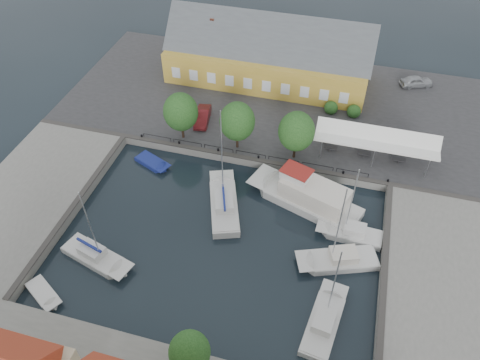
# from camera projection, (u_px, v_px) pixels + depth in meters

# --- Properties ---
(ground) EXTENTS (140.00, 140.00, 0.00)m
(ground) POSITION_uv_depth(u_px,v_px,m) (225.00, 229.00, 49.08)
(ground) COLOR black
(ground) RESTS_ON ground
(north_quay) EXTENTS (56.00, 26.00, 1.00)m
(north_quay) POSITION_uv_depth(u_px,v_px,m) (273.00, 103.00, 64.62)
(north_quay) COLOR #2D2D30
(north_quay) RESTS_ON ground
(west_quay) EXTENTS (12.00, 24.00, 1.00)m
(west_quay) POSITION_uv_depth(u_px,v_px,m) (29.00, 198.00, 51.55)
(west_quay) COLOR slate
(west_quay) RESTS_ON ground
(east_quay) EXTENTS (12.00, 24.00, 1.00)m
(east_quay) POSITION_uv_depth(u_px,v_px,m) (446.00, 290.00, 43.14)
(east_quay) COLOR slate
(east_quay) RESTS_ON ground
(quay_edge_fittings) EXTENTS (56.00, 24.72, 0.40)m
(quay_edge_fittings) POSITION_uv_depth(u_px,v_px,m) (237.00, 190.00, 51.61)
(quay_edge_fittings) COLOR #383533
(quay_edge_fittings) RESTS_ON north_quay
(warehouse) EXTENTS (28.56, 14.00, 9.55)m
(warehouse) POSITION_uv_depth(u_px,v_px,m) (264.00, 56.00, 66.08)
(warehouse) COLOR gold
(warehouse) RESTS_ON north_quay
(tent_canopy) EXTENTS (14.00, 4.00, 2.83)m
(tent_canopy) POSITION_uv_depth(u_px,v_px,m) (377.00, 139.00, 53.86)
(tent_canopy) COLOR white
(tent_canopy) RESTS_ON north_quay
(quay_trees) EXTENTS (18.20, 4.20, 6.30)m
(quay_trees) POSITION_uv_depth(u_px,v_px,m) (237.00, 121.00, 54.35)
(quay_trees) COLOR black
(quay_trees) RESTS_ON north_quay
(car_silver) EXTENTS (4.92, 3.40, 1.55)m
(car_silver) POSITION_uv_depth(u_px,v_px,m) (417.00, 81.00, 66.18)
(car_silver) COLOR #AAADB2
(car_silver) RESTS_ON north_quay
(car_red) EXTENTS (2.41, 4.94, 1.56)m
(car_red) POSITION_uv_depth(u_px,v_px,m) (203.00, 117.00, 60.20)
(car_red) COLOR #591418
(car_red) RESTS_ON north_quay
(center_sailboat) EXTENTS (5.84, 9.69, 12.88)m
(center_sailboat) POSITION_uv_depth(u_px,v_px,m) (224.00, 205.00, 50.98)
(center_sailboat) COLOR silver
(center_sailboat) RESTS_ON ground
(trawler) EXTENTS (13.39, 7.82, 5.00)m
(trawler) POSITION_uv_depth(u_px,v_px,m) (308.00, 198.00, 50.88)
(trawler) COLOR silver
(trawler) RESTS_ON ground
(east_boat_a) EXTENTS (6.89, 2.59, 9.81)m
(east_boat_a) POSITION_uv_depth(u_px,v_px,m) (351.00, 234.00, 48.17)
(east_boat_a) COLOR silver
(east_boat_a) RESTS_ON ground
(east_boat_b) EXTENTS (8.34, 5.32, 11.00)m
(east_boat_b) POSITION_uv_depth(u_px,v_px,m) (339.00, 261.00, 45.78)
(east_boat_b) COLOR silver
(east_boat_b) RESTS_ON ground
(east_boat_c) EXTENTS (3.46, 8.09, 10.14)m
(east_boat_c) POSITION_uv_depth(u_px,v_px,m) (324.00, 323.00, 41.05)
(east_boat_c) COLOR silver
(east_boat_c) RESTS_ON ground
(west_boat_d) EXTENTS (8.02, 4.33, 10.51)m
(west_boat_d) POSITION_uv_depth(u_px,v_px,m) (96.00, 258.00, 46.07)
(west_boat_d) COLOR silver
(west_boat_d) RESTS_ON ground
(launch_sw) EXTENTS (4.49, 3.51, 0.98)m
(launch_sw) POSITION_uv_depth(u_px,v_px,m) (44.00, 295.00, 43.27)
(launch_sw) COLOR silver
(launch_sw) RESTS_ON ground
(launch_nw) EXTENTS (4.89, 3.44, 0.88)m
(launch_nw) POSITION_uv_depth(u_px,v_px,m) (152.00, 163.00, 56.28)
(launch_nw) COLOR navy
(launch_nw) RESTS_ON ground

